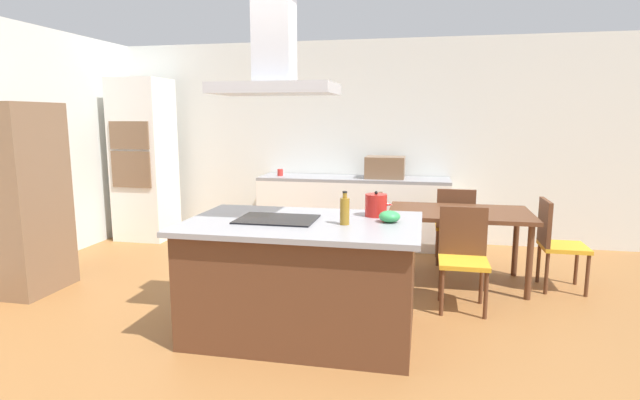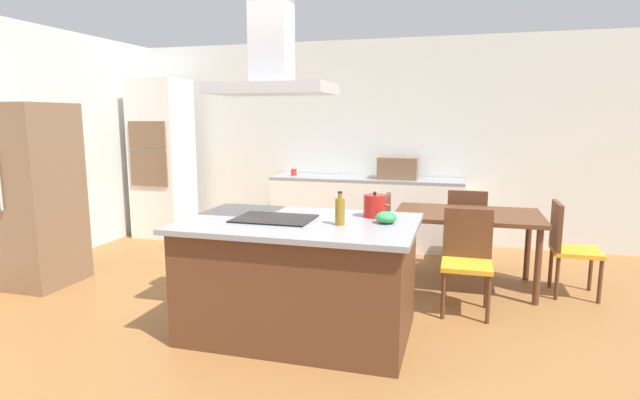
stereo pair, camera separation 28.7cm
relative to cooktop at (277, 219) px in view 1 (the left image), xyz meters
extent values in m
plane|color=#936033|center=(0.20, 1.50, -0.91)|extent=(16.00, 16.00, 0.00)
cube|color=silver|center=(0.20, 3.25, 0.44)|extent=(7.20, 0.10, 2.70)
cube|color=silver|center=(-3.25, 1.00, 0.44)|extent=(0.10, 8.80, 2.70)
cube|color=#59331E|center=(0.20, 0.00, -0.48)|extent=(1.69, 1.05, 0.86)
cube|color=gray|center=(0.20, 0.00, -0.03)|extent=(1.79, 1.15, 0.04)
cube|color=black|center=(0.00, 0.00, 0.00)|extent=(0.60, 0.44, 0.01)
cylinder|color=#B21E19|center=(0.73, 0.31, 0.08)|extent=(0.17, 0.17, 0.18)
sphere|color=black|center=(0.73, 0.31, 0.18)|extent=(0.03, 0.03, 0.03)
cone|color=#B21E19|center=(0.84, 0.31, 0.09)|extent=(0.06, 0.03, 0.04)
cylinder|color=olive|center=(0.54, -0.06, 0.09)|extent=(0.07, 0.07, 0.20)
cylinder|color=olive|center=(0.54, -0.06, 0.21)|extent=(0.03, 0.03, 0.04)
cylinder|color=black|center=(0.54, -0.06, 0.24)|extent=(0.03, 0.03, 0.01)
ellipsoid|color=#33934C|center=(0.86, 0.09, 0.04)|extent=(0.16, 0.16, 0.09)
cube|color=white|center=(0.19, 2.88, -0.48)|extent=(2.49, 0.62, 0.86)
cube|color=gray|center=(0.19, 2.88, -0.03)|extent=(2.49, 0.62, 0.04)
cube|color=brown|center=(0.60, 2.88, 0.13)|extent=(0.50, 0.38, 0.28)
cylinder|color=red|center=(-0.80, 2.85, 0.04)|extent=(0.08, 0.08, 0.09)
cube|color=white|center=(-2.70, 2.65, 0.19)|extent=(0.70, 0.64, 2.20)
cube|color=brown|center=(-2.70, 2.32, 0.54)|extent=(0.56, 0.02, 0.36)
cube|color=brown|center=(-2.70, 2.32, 0.09)|extent=(0.56, 0.02, 0.48)
cube|color=brown|center=(-2.78, 0.42, 0.00)|extent=(0.80, 0.70, 1.82)
cube|color=#59331E|center=(1.46, 1.51, -0.18)|extent=(1.40, 0.90, 0.04)
cylinder|color=#59331E|center=(0.84, 1.14, -0.55)|extent=(0.06, 0.06, 0.71)
cylinder|color=#59331E|center=(2.08, 1.14, -0.55)|extent=(0.06, 0.06, 0.71)
cylinder|color=#59331E|center=(0.84, 1.88, -0.55)|extent=(0.06, 0.06, 0.71)
cylinder|color=#59331E|center=(2.08, 1.88, -0.55)|extent=(0.06, 0.06, 0.71)
cube|color=gold|center=(1.46, 2.26, -0.48)|extent=(0.42, 0.42, 0.04)
cube|color=#59331E|center=(1.46, 2.07, -0.24)|extent=(0.42, 0.04, 0.44)
cylinder|color=#59331E|center=(1.28, 2.44, -0.70)|extent=(0.04, 0.04, 0.41)
cylinder|color=#59331E|center=(1.64, 2.44, -0.70)|extent=(0.04, 0.04, 0.41)
cylinder|color=#59331E|center=(1.28, 2.08, -0.70)|extent=(0.04, 0.04, 0.41)
cylinder|color=#59331E|center=(1.64, 2.08, -0.70)|extent=(0.04, 0.04, 0.41)
cube|color=gold|center=(1.46, 0.76, -0.48)|extent=(0.42, 0.42, 0.04)
cube|color=#59331E|center=(1.46, 0.95, -0.24)|extent=(0.42, 0.04, 0.44)
cylinder|color=#59331E|center=(1.64, 0.58, -0.70)|extent=(0.04, 0.04, 0.41)
cylinder|color=#59331E|center=(1.28, 0.58, -0.70)|extent=(0.04, 0.04, 0.41)
cylinder|color=#59331E|center=(1.64, 0.94, -0.70)|extent=(0.04, 0.04, 0.41)
cylinder|color=#59331E|center=(1.28, 0.94, -0.70)|extent=(0.04, 0.04, 0.41)
cube|color=gold|center=(0.46, 1.51, -0.48)|extent=(0.42, 0.42, 0.04)
cube|color=#59331E|center=(0.65, 1.51, -0.24)|extent=(0.04, 0.42, 0.44)
cylinder|color=#59331E|center=(0.28, 1.33, -0.70)|extent=(0.04, 0.04, 0.41)
cylinder|color=#59331E|center=(0.28, 1.69, -0.70)|extent=(0.04, 0.04, 0.41)
cylinder|color=#59331E|center=(0.64, 1.33, -0.70)|extent=(0.04, 0.04, 0.41)
cylinder|color=#59331E|center=(0.64, 1.69, -0.70)|extent=(0.04, 0.04, 0.41)
cube|color=gold|center=(2.46, 1.51, -0.48)|extent=(0.42, 0.42, 0.04)
cube|color=#59331E|center=(2.27, 1.51, -0.24)|extent=(0.04, 0.42, 0.44)
cylinder|color=#59331E|center=(2.64, 1.69, -0.70)|extent=(0.04, 0.04, 0.41)
cylinder|color=#59331E|center=(2.64, 1.33, -0.70)|extent=(0.04, 0.04, 0.41)
cylinder|color=#59331E|center=(2.28, 1.69, -0.70)|extent=(0.04, 0.04, 0.41)
cylinder|color=#59331E|center=(2.28, 1.33, -0.70)|extent=(0.04, 0.04, 0.41)
cube|color=#ADADB2|center=(0.00, 0.00, 0.98)|extent=(0.90, 0.55, 0.08)
cube|color=#ADADB2|center=(0.00, 0.00, 1.37)|extent=(0.28, 0.24, 0.70)
camera|label=1|loc=(1.10, -3.64, 0.78)|focal=28.19mm
camera|label=2|loc=(1.38, -3.58, 0.78)|focal=28.19mm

